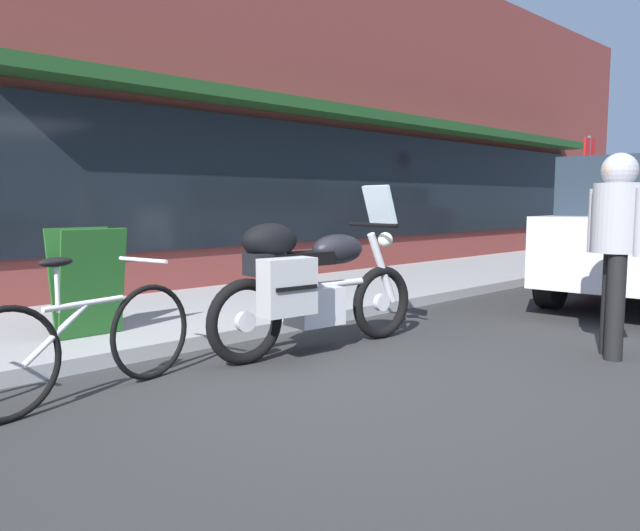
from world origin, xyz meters
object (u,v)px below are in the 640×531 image
touring_motorcycle (310,281)px  parking_sign_pole (587,188)px  parked_bicycle (86,342)px  sandwich_board_sign (87,282)px  pedestrian_walking (617,230)px

touring_motorcycle → parking_sign_pole: (8.06, 1.07, 0.91)m
parked_bicycle → sandwich_board_sign: 1.42m
touring_motorcycle → pedestrian_walking: 2.51m
parked_bicycle → sandwich_board_sign: size_ratio=1.84×
parked_bicycle → parking_sign_pole: parking_sign_pole is taller
parked_bicycle → sandwich_board_sign: (0.56, 1.28, 0.21)m
parked_bicycle → pedestrian_walking: (3.53, -1.93, 0.67)m
pedestrian_walking → sandwich_board_sign: bearing=132.6°
pedestrian_walking → sandwich_board_sign: 4.40m
pedestrian_walking → parking_sign_pole: (6.37, 2.87, 0.48)m
parked_bicycle → touring_motorcycle: bearing=-4.1°
sandwich_board_sign → touring_motorcycle: bearing=-47.9°
parked_bicycle → parking_sign_pole: (9.90, 0.94, 1.15)m
parking_sign_pole → touring_motorcycle: bearing=-172.4°
touring_motorcycle → sandwich_board_sign: bearing=132.1°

